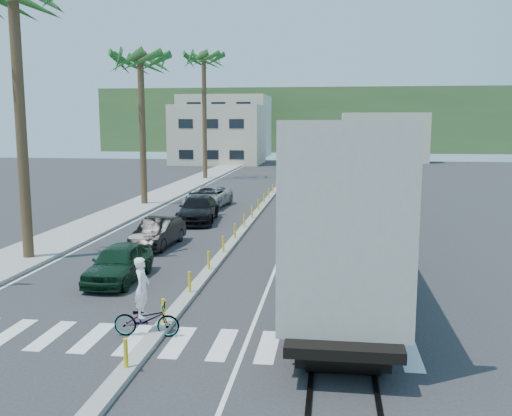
# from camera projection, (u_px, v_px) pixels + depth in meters

# --- Properties ---
(ground) EXTENTS (140.00, 140.00, 0.00)m
(ground) POSITION_uv_depth(u_px,v_px,m) (174.00, 316.00, 17.22)
(ground) COLOR #28282B
(ground) RESTS_ON ground
(sidewalk) EXTENTS (3.00, 90.00, 0.15)m
(sidewalk) POSITION_uv_depth(u_px,v_px,m) (155.00, 198.00, 42.82)
(sidewalk) COLOR gray
(sidewalk) RESTS_ON ground
(rails) EXTENTS (1.56, 100.00, 0.06)m
(rails) POSITION_uv_depth(u_px,v_px,m) (336.00, 197.00, 43.99)
(rails) COLOR black
(rails) RESTS_ON ground
(median) EXTENTS (0.45, 60.00, 0.85)m
(median) POSITION_uv_depth(u_px,v_px,m) (258.00, 211.00, 36.76)
(median) COLOR gray
(median) RESTS_ON ground
(crosswalk) EXTENTS (14.00, 2.20, 0.01)m
(crosswalk) POSITION_uv_depth(u_px,v_px,m) (153.00, 341.00, 15.26)
(crosswalk) COLOR silver
(crosswalk) RESTS_ON ground
(lane_markings) EXTENTS (9.42, 90.00, 0.01)m
(lane_markings) POSITION_uv_depth(u_px,v_px,m) (238.00, 201.00, 41.99)
(lane_markings) COLOR silver
(lane_markings) RESTS_ON ground
(freight_train) EXTENTS (3.00, 60.94, 5.85)m
(freight_train) POSITION_uv_depth(u_px,v_px,m) (337.00, 164.00, 38.91)
(freight_train) COLOR #ADAC9F
(freight_train) RESTS_ON ground
(palm_trees) EXTENTS (3.50, 37.20, 13.75)m
(palm_trees) POSITION_uv_depth(u_px,v_px,m) (146.00, 47.00, 38.89)
(palm_trees) COLOR brown
(palm_trees) RESTS_ON ground
(buildings) EXTENTS (38.00, 27.00, 10.00)m
(buildings) POSITION_uv_depth(u_px,v_px,m) (260.00, 131.00, 87.61)
(buildings) COLOR beige
(buildings) RESTS_ON ground
(hillside) EXTENTS (80.00, 20.00, 12.00)m
(hillside) POSITION_uv_depth(u_px,v_px,m) (310.00, 120.00, 114.29)
(hillside) COLOR #385628
(hillside) RESTS_ON ground
(car_lead) EXTENTS (1.64, 4.05, 1.38)m
(car_lead) POSITION_uv_depth(u_px,v_px,m) (119.00, 263.00, 20.88)
(car_lead) COLOR black
(car_lead) RESTS_ON ground
(car_second) EXTENTS (1.96, 4.25, 1.34)m
(car_second) POSITION_uv_depth(u_px,v_px,m) (158.00, 233.00, 26.63)
(car_second) COLOR black
(car_second) RESTS_ON ground
(car_third) EXTENTS (3.07, 5.49, 1.48)m
(car_third) POSITION_uv_depth(u_px,v_px,m) (198.00, 209.00, 33.18)
(car_third) COLOR black
(car_third) RESTS_ON ground
(car_rear) EXTENTS (3.26, 5.59, 1.44)m
(car_rear) POSITION_uv_depth(u_px,v_px,m) (208.00, 197.00, 38.78)
(car_rear) COLOR #A0A3A5
(car_rear) RESTS_ON ground
(cyclist) EXTENTS (0.85, 1.88, 2.20)m
(cyclist) POSITION_uv_depth(u_px,v_px,m) (146.00, 311.00, 15.52)
(cyclist) COLOR #9EA0A5
(cyclist) RESTS_ON ground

